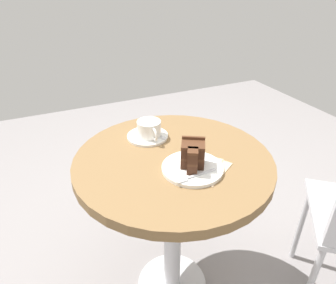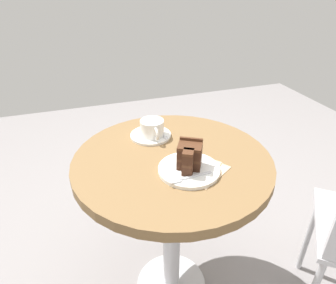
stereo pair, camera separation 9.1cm
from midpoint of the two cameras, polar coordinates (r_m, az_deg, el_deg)
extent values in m
cylinder|color=brown|center=(1.02, -1.55, -3.74)|extent=(0.68, 0.68, 0.03)
cylinder|color=silver|center=(1.24, -1.33, -16.73)|extent=(0.07, 0.07, 0.64)
cylinder|color=silver|center=(1.49, -1.17, -25.36)|extent=(0.30, 0.30, 0.02)
cylinder|color=white|center=(1.14, -6.20, 1.07)|extent=(0.15, 0.15, 0.01)
cylinder|color=white|center=(1.12, -5.97, 2.51)|extent=(0.09, 0.09, 0.06)
cylinder|color=beige|center=(1.10, -6.05, 3.84)|extent=(0.08, 0.08, 0.00)
torus|color=white|center=(1.07, -5.07, 1.36)|extent=(0.05, 0.01, 0.05)
cube|color=silver|center=(1.15, -4.56, 1.85)|extent=(0.09, 0.02, 0.00)
ellipsoid|color=silver|center=(1.11, -3.24, 0.78)|extent=(0.02, 0.02, 0.00)
cylinder|color=white|center=(0.95, 1.92, -5.08)|extent=(0.19, 0.19, 0.01)
cube|color=#422619|center=(0.94, 1.93, -3.67)|extent=(0.09, 0.09, 0.03)
cube|color=#422619|center=(0.91, 1.77, -4.97)|extent=(0.05, 0.05, 0.03)
cube|color=#4C2B19|center=(0.93, 1.95, -2.66)|extent=(0.09, 0.09, 0.01)
cube|color=#4C2B19|center=(0.90, 1.79, -3.94)|extent=(0.05, 0.05, 0.01)
cube|color=#422619|center=(0.92, 1.97, -1.63)|extent=(0.09, 0.09, 0.03)
cube|color=#422619|center=(0.89, 1.81, -2.89)|extent=(0.05, 0.05, 0.03)
cube|color=#4C2B19|center=(0.91, 1.99, -0.58)|extent=(0.09, 0.09, 0.01)
cube|color=#4C2B19|center=(0.88, 1.83, -1.82)|extent=(0.05, 0.05, 0.01)
cube|color=#4C2B19|center=(0.95, 2.07, -1.36)|extent=(0.04, 0.07, 0.09)
cube|color=silver|center=(0.91, 3.38, -6.16)|extent=(0.01, 0.10, 0.00)
cube|color=silver|center=(0.88, -0.39, -7.34)|extent=(0.02, 0.03, 0.00)
cube|color=tan|center=(0.96, 3.81, -4.89)|extent=(0.20, 0.20, 0.00)
cube|color=tan|center=(0.97, 2.87, -4.45)|extent=(0.19, 0.19, 0.00)
cylinder|color=#BCBCC1|center=(1.54, 22.42, -14.35)|extent=(0.02, 0.02, 0.43)
camera|label=1|loc=(0.05, -92.56, -1.47)|focal=32.00mm
camera|label=2|loc=(0.05, 87.44, 1.47)|focal=32.00mm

